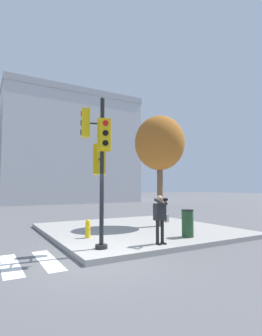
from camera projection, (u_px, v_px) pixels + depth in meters
name	position (u px, v px, depth m)	size (l,w,h in m)	color
ground_plane	(96.00, 260.00, 7.44)	(160.00, 160.00, 0.00)	#5B5B5E
sidewalk_corner	(137.00, 230.00, 12.21)	(8.00, 8.00, 0.18)	#9E9B96
traffic_signal_pole	(98.00, 152.00, 8.28)	(0.95, 1.37, 4.79)	black
person_photographer	(160.00, 215.00, 8.80)	(0.58, 0.54, 1.62)	black
street_tree	(160.00, 144.00, 13.05)	(2.47, 2.47, 5.46)	brown
fire_hydrant	(88.00, 229.00, 9.83)	(0.19, 0.25, 0.69)	yellow
trash_bin	(188.00, 223.00, 10.01)	(0.47, 0.47, 1.04)	#234728
building_right	(66.00, 150.00, 38.42)	(18.11, 12.89, 14.90)	#BCBCC1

